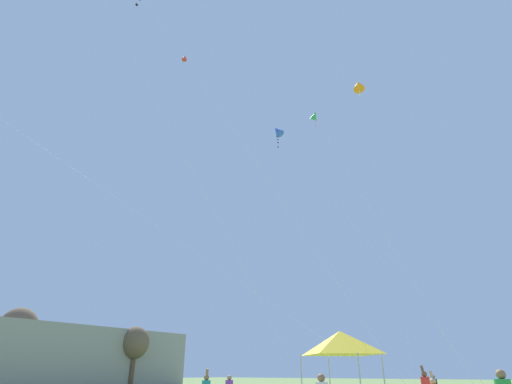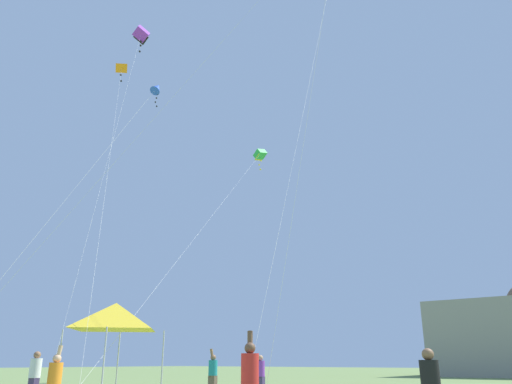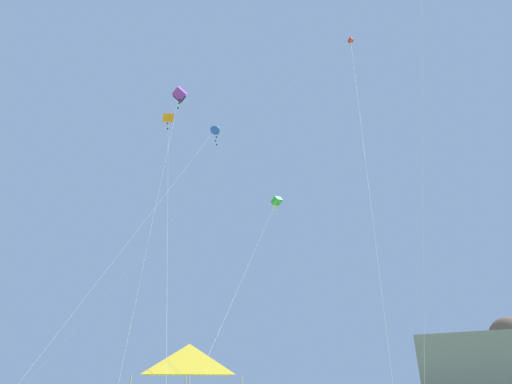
{
  "view_description": "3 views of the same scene",
  "coord_description": "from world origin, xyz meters",
  "px_view_note": "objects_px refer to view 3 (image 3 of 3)",
  "views": [
    {
      "loc": [
        -20.31,
        -4.38,
        1.75
      ],
      "look_at": [
        -5.68,
        6.38,
        9.98
      ],
      "focal_mm": 28.0,
      "sensor_mm": 36.0,
      "label": 1
    },
    {
      "loc": [
        10.2,
        -8.07,
        1.37
      ],
      "look_at": [
        -3.84,
        10.41,
        9.27
      ],
      "focal_mm": 35.0,
      "sensor_mm": 36.0,
      "label": 2
    },
    {
      "loc": [
        5.09,
        -6.92,
        2.19
      ],
      "look_at": [
        -5.81,
        8.89,
        11.36
      ],
      "focal_mm": 28.0,
      "sensor_mm": 36.0,
      "label": 3
    }
  ],
  "objects_px": {
    "kite_orange_delta_3": "(169,119)",
    "kite_red_diamond_6": "(351,40)",
    "festival_tent": "(189,359)",
    "kite_purple_box_2": "(180,94)",
    "kite_blue_diamond_5": "(216,129)",
    "kite_green_box_0": "(277,201)"
  },
  "relations": [
    {
      "from": "festival_tent",
      "to": "kite_green_box_0",
      "type": "height_order",
      "value": "kite_green_box_0"
    },
    {
      "from": "kite_orange_delta_3",
      "to": "kite_blue_diamond_5",
      "type": "relative_size",
      "value": 1.39
    },
    {
      "from": "kite_orange_delta_3",
      "to": "kite_red_diamond_6",
      "type": "bearing_deg",
      "value": 39.04
    },
    {
      "from": "kite_orange_delta_3",
      "to": "kite_purple_box_2",
      "type": "bearing_deg",
      "value": 132.45
    },
    {
      "from": "festival_tent",
      "to": "kite_purple_box_2",
      "type": "height_order",
      "value": "kite_purple_box_2"
    },
    {
      "from": "kite_orange_delta_3",
      "to": "kite_red_diamond_6",
      "type": "distance_m",
      "value": 16.06
    },
    {
      "from": "kite_green_box_0",
      "to": "kite_red_diamond_6",
      "type": "distance_m",
      "value": 16.24
    },
    {
      "from": "kite_purple_box_2",
      "to": "kite_orange_delta_3",
      "type": "height_order",
      "value": "kite_purple_box_2"
    },
    {
      "from": "kite_purple_box_2",
      "to": "kite_red_diamond_6",
      "type": "distance_m",
      "value": 15.13
    },
    {
      "from": "kite_red_diamond_6",
      "to": "kite_orange_delta_3",
      "type": "bearing_deg",
      "value": -140.96
    },
    {
      "from": "kite_blue_diamond_5",
      "to": "kite_red_diamond_6",
      "type": "distance_m",
      "value": 18.45
    },
    {
      "from": "kite_orange_delta_3",
      "to": "kite_blue_diamond_5",
      "type": "bearing_deg",
      "value": -23.66
    },
    {
      "from": "kite_purple_box_2",
      "to": "kite_orange_delta_3",
      "type": "distance_m",
      "value": 8.71
    },
    {
      "from": "kite_green_box_0",
      "to": "kite_orange_delta_3",
      "type": "height_order",
      "value": "kite_green_box_0"
    },
    {
      "from": "kite_green_box_0",
      "to": "kite_red_diamond_6",
      "type": "height_order",
      "value": "kite_red_diamond_6"
    },
    {
      "from": "kite_green_box_0",
      "to": "kite_blue_diamond_5",
      "type": "bearing_deg",
      "value": -66.48
    },
    {
      "from": "kite_green_box_0",
      "to": "kite_purple_box_2",
      "type": "relative_size",
      "value": 0.96
    },
    {
      "from": "festival_tent",
      "to": "kite_purple_box_2",
      "type": "distance_m",
      "value": 26.95
    },
    {
      "from": "festival_tent",
      "to": "kite_blue_diamond_5",
      "type": "relative_size",
      "value": 0.24
    },
    {
      "from": "kite_purple_box_2",
      "to": "kite_blue_diamond_5",
      "type": "relative_size",
      "value": 1.9
    },
    {
      "from": "kite_purple_box_2",
      "to": "kite_blue_diamond_5",
      "type": "bearing_deg",
      "value": -33.64
    },
    {
      "from": "festival_tent",
      "to": "kite_red_diamond_6",
      "type": "relative_size",
      "value": 0.12
    }
  ]
}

